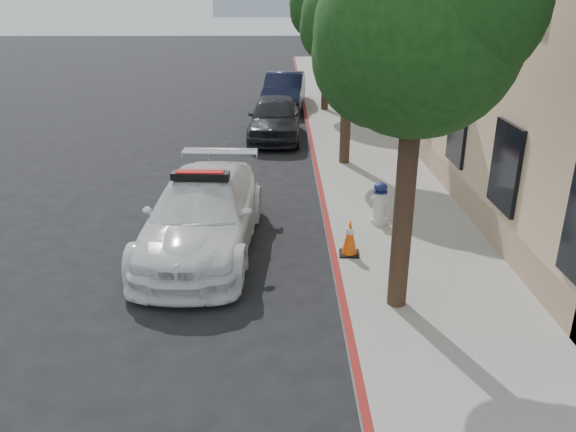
# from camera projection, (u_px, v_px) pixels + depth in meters

# --- Properties ---
(ground) EXTENTS (120.00, 120.00, 0.00)m
(ground) POSITION_uv_depth(u_px,v_px,m) (226.00, 257.00, 10.83)
(ground) COLOR black
(ground) RESTS_ON ground
(sidewalk) EXTENTS (3.20, 50.00, 0.15)m
(sidewalk) POSITION_uv_depth(u_px,v_px,m) (352.00, 133.00, 20.13)
(sidewalk) COLOR gray
(sidewalk) RESTS_ON ground
(curb_strip) EXTENTS (0.12, 50.00, 0.15)m
(curb_strip) POSITION_uv_depth(u_px,v_px,m) (309.00, 133.00, 20.11)
(curb_strip) COLOR maroon
(curb_strip) RESTS_ON ground
(tree_near) EXTENTS (2.92, 2.82, 5.62)m
(tree_near) POSITION_uv_depth(u_px,v_px,m) (421.00, 32.00, 7.41)
(tree_near) COLOR black
(tree_near) RESTS_ON sidewalk
(tree_mid) EXTENTS (2.77, 2.64, 5.43)m
(tree_mid) POSITION_uv_depth(u_px,v_px,m) (351.00, 17.00, 14.88)
(tree_mid) COLOR black
(tree_mid) RESTS_ON sidewalk
(tree_far) EXTENTS (3.10, 3.00, 5.81)m
(tree_far) POSITION_uv_depth(u_px,v_px,m) (328.00, 3.00, 22.22)
(tree_far) COLOR black
(tree_far) RESTS_ON sidewalk
(police_car) EXTENTS (2.30, 5.13, 1.61)m
(police_car) POSITION_uv_depth(u_px,v_px,m) (203.00, 214.00, 10.94)
(police_car) COLOR white
(police_car) RESTS_ON ground
(parked_car_mid) EXTENTS (1.86, 4.38, 1.48)m
(parked_car_mid) POSITION_uv_depth(u_px,v_px,m) (274.00, 117.00, 19.38)
(parked_car_mid) COLOR black
(parked_car_mid) RESTS_ON ground
(parked_car_far) EXTENTS (2.02, 4.75, 1.53)m
(parked_car_far) POSITION_uv_depth(u_px,v_px,m) (284.00, 91.00, 24.44)
(parked_car_far) COLOR black
(parked_car_far) RESTS_ON ground
(fire_hydrant) EXTENTS (0.39, 0.35, 0.92)m
(fire_hydrant) POSITION_uv_depth(u_px,v_px,m) (380.00, 204.00, 11.87)
(fire_hydrant) COLOR silver
(fire_hydrant) RESTS_ON sidewalk
(traffic_cone) EXTENTS (0.40, 0.40, 0.71)m
(traffic_cone) POSITION_uv_depth(u_px,v_px,m) (350.00, 237.00, 10.48)
(traffic_cone) COLOR black
(traffic_cone) RESTS_ON sidewalk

